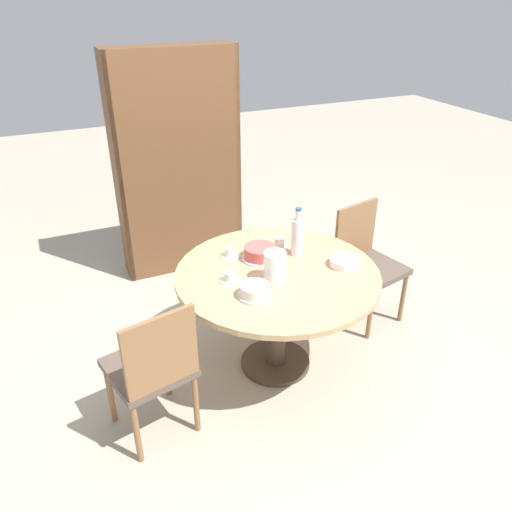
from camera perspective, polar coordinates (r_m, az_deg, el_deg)
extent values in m
plane|color=#B2A893|center=(3.50, 2.21, -12.16)|extent=(14.00, 14.00, 0.00)
cylinder|color=#473828|center=(3.49, 2.21, -11.97)|extent=(0.47, 0.47, 0.03)
cylinder|color=#473828|center=(3.27, 2.33, -7.38)|extent=(0.13, 0.13, 0.66)
cylinder|color=tan|center=(3.08, 2.45, -2.12)|extent=(1.27, 1.27, 0.04)
cylinder|color=olive|center=(3.68, 12.92, -6.51)|extent=(0.03, 0.03, 0.42)
cylinder|color=olive|center=(3.93, 16.44, -4.59)|extent=(0.03, 0.03, 0.42)
cylinder|color=olive|center=(3.88, 8.98, -4.11)|extent=(0.03, 0.03, 0.42)
cylinder|color=olive|center=(4.11, 12.57, -2.43)|extent=(0.03, 0.03, 0.42)
cube|color=brown|center=(3.78, 13.10, -1.44)|extent=(0.50, 0.50, 0.04)
cube|color=olive|center=(3.78, 11.29, 2.87)|extent=(0.40, 0.11, 0.43)
cylinder|color=olive|center=(3.20, -10.24, -12.52)|extent=(0.03, 0.03, 0.42)
cylinder|color=olive|center=(3.11, -16.31, -14.85)|extent=(0.03, 0.03, 0.42)
cylinder|color=olive|center=(2.96, -6.88, -16.35)|extent=(0.03, 0.03, 0.42)
cylinder|color=olive|center=(2.86, -13.46, -19.10)|extent=(0.03, 0.03, 0.42)
cube|color=brown|center=(2.87, -12.19, -12.33)|extent=(0.50, 0.50, 0.04)
cube|color=olive|center=(2.58, -10.81, -10.78)|extent=(0.40, 0.11, 0.43)
cube|color=brown|center=(4.47, -2.66, 11.17)|extent=(0.04, 0.28, 1.88)
cube|color=brown|center=(4.22, -15.61, 9.08)|extent=(0.04, 0.28, 1.88)
cube|color=brown|center=(4.20, -8.47, 9.71)|extent=(1.04, 0.02, 1.88)
cube|color=brown|center=(4.69, -8.13, -0.51)|extent=(0.97, 0.27, 0.04)
cube|color=brown|center=(4.49, -8.52, 4.53)|extent=(0.97, 0.27, 0.04)
cube|color=brown|center=(4.32, -8.97, 10.22)|extent=(0.97, 0.27, 0.04)
cube|color=brown|center=(4.19, -9.48, 16.31)|extent=(0.97, 0.27, 0.04)
cube|color=brown|center=(4.12, -10.02, 22.44)|extent=(0.97, 0.27, 0.04)
cube|color=#234793|center=(4.66, -4.71, 2.46)|extent=(0.37, 0.21, 0.39)
cube|color=teal|center=(4.53, -11.87, 0.64)|extent=(0.37, 0.21, 0.33)
cube|color=gold|center=(4.48, -5.26, 7.12)|extent=(0.42, 0.21, 0.31)
cube|color=black|center=(4.34, -12.12, 6.09)|extent=(0.42, 0.21, 0.34)
cube|color=orange|center=(4.32, -5.73, 13.05)|extent=(0.45, 0.21, 0.34)
cube|color=orange|center=(4.19, -12.61, 12.17)|extent=(0.45, 0.21, 0.36)
cube|color=#B72D28|center=(4.22, -6.02, 19.26)|extent=(0.45, 0.21, 0.35)
cube|color=#28703D|center=(4.08, -13.41, 18.73)|extent=(0.45, 0.21, 0.40)
cylinder|color=white|center=(2.94, 2.16, -1.21)|extent=(0.13, 0.13, 0.19)
cone|color=white|center=(2.89, 2.19, 0.55)|extent=(0.12, 0.12, 0.02)
sphere|color=white|center=(2.88, 2.20, 0.90)|extent=(0.02, 0.02, 0.02)
cylinder|color=silver|center=(3.22, 4.76, 2.12)|extent=(0.08, 0.08, 0.25)
cylinder|color=silver|center=(3.15, 4.87, 4.68)|extent=(0.04, 0.04, 0.07)
cylinder|color=#2D5184|center=(3.14, 4.90, 5.36)|extent=(0.04, 0.04, 0.01)
cylinder|color=silver|center=(3.21, 0.45, -0.22)|extent=(0.23, 0.23, 0.01)
cylinder|color=#C65651|center=(3.19, 0.46, 0.47)|extent=(0.20, 0.20, 0.08)
cylinder|color=silver|center=(2.84, -0.14, -4.51)|extent=(0.20, 0.20, 0.01)
cylinder|color=silver|center=(2.82, -0.14, -3.87)|extent=(0.17, 0.17, 0.06)
cylinder|color=white|center=(3.36, 2.71, 1.10)|extent=(0.13, 0.13, 0.01)
cylinder|color=silver|center=(3.34, 2.73, 1.59)|extent=(0.07, 0.07, 0.06)
cylinder|color=white|center=(2.98, -2.95, -2.83)|extent=(0.13, 0.13, 0.01)
cylinder|color=silver|center=(2.96, -2.97, -2.30)|extent=(0.07, 0.07, 0.06)
cylinder|color=white|center=(3.24, -2.97, 0.00)|extent=(0.13, 0.13, 0.01)
cylinder|color=silver|center=(3.23, -2.98, 0.51)|extent=(0.07, 0.07, 0.06)
cylinder|color=white|center=(3.18, 10.08, -1.00)|extent=(0.19, 0.19, 0.01)
cylinder|color=white|center=(3.18, 10.09, -0.84)|extent=(0.19, 0.19, 0.01)
cylinder|color=white|center=(3.17, 10.11, -0.68)|extent=(0.19, 0.19, 0.01)
cylinder|color=white|center=(3.17, 10.12, -0.53)|extent=(0.19, 0.19, 0.01)
cylinder|color=white|center=(3.16, 10.14, -0.37)|extent=(0.19, 0.19, 0.01)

